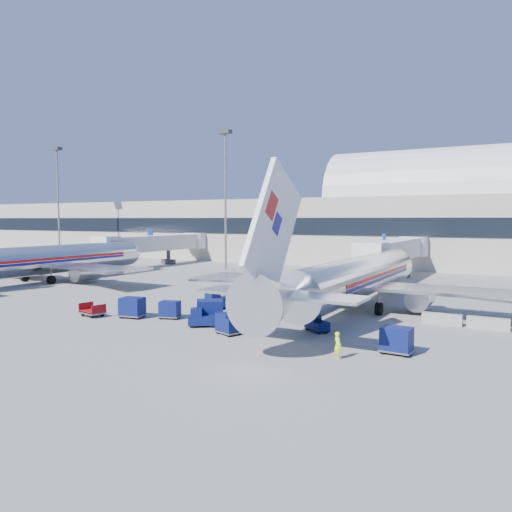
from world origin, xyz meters
The scene contains 20 objects.
ground centered at (0.00, 0.00, 0.00)m, with size 260.00×260.00×0.00m, color gray.
terminal centered at (-13.60, 55.96, 7.52)m, with size 170.00×28.15×21.00m.
airliner_main centered at (10.00, 4.51, 2.93)m, with size 32.00×37.26×12.07m.
airliner_mid centered at (-32.00, 4.51, 2.93)m, with size 32.00×37.26×12.07m.
jetbridge_near centered at (7.60, 30.81, 3.93)m, with size 4.40×27.50×6.25m.
jetbridge_mid centered at (-34.40, 30.81, 3.93)m, with size 4.40×27.50×6.25m.
mast_far_west centered at (-60.00, 30.00, 14.79)m, with size 2.00×1.20×22.60m.
mast_west centered at (-20.00, 30.00, 14.79)m, with size 2.00×1.20×22.60m.
barrier_near centered at (18.00, 2.00, 0.45)m, with size 3.00×0.55×0.90m, color #9E9E96.
barrier_mid centered at (21.30, 2.00, 0.45)m, with size 3.00×0.55×0.90m, color #9E9E96.
tug_lead centered at (1.90, -7.76, 0.66)m, with size 2.45×2.15×1.44m.
tug_right centered at (10.24, -4.87, 0.60)m, with size 2.22×1.98×1.31m.
tug_left centered at (-1.14, -1.10, 0.77)m, with size 2.04×2.87×1.69m.
cart_train_a centered at (1.83, -6.50, 1.01)m, with size 2.69×2.57×1.89m.
cart_train_b centered at (-2.23, -6.45, 0.78)m, with size 1.96×1.70×1.46m.
cart_train_c centered at (-5.20, -7.74, 0.92)m, with size 2.19×1.83×1.71m.
cart_solo_near centered at (5.10, -8.89, 0.81)m, with size 2.07×1.82×1.52m.
cart_solo_far centered at (16.91, -8.27, 0.88)m, with size 1.95×1.53×1.65m.
cart_open_red centered at (-8.54, -8.96, 0.39)m, with size 2.27×1.79×0.55m.
ramp_worker centered at (14.11, -11.07, 0.82)m, with size 0.59×0.39×1.63m, color #C3FD1A.
Camera 1 is at (24.02, -38.85, 8.31)m, focal length 35.00 mm.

